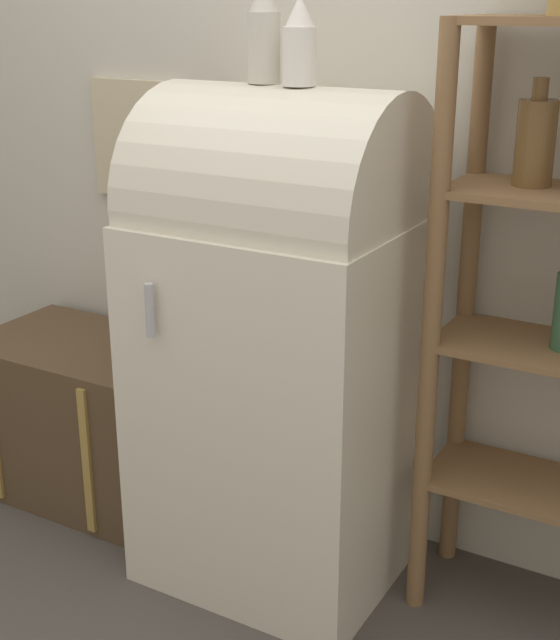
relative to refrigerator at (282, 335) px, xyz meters
The scene contains 6 objects.
ground_plane 0.78m from the refrigerator, 89.99° to the right, with size 12.00×12.00×0.00m, color #4C4742.
wall_back 0.70m from the refrigerator, 90.63° to the left, with size 7.00×0.09×2.70m.
refrigerator is the anchor object (origin of this frame).
suitcase_trunk 0.92m from the refrigerator, behind, with size 0.75×0.50×0.55m.
vase_left 0.81m from the refrigerator, behind, with size 0.08×0.08×0.27m.
vase_center 0.79m from the refrigerator, 14.64° to the right, with size 0.09×0.09×0.22m.
Camera 1 is at (1.17, -1.81, 1.64)m, focal length 50.00 mm.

